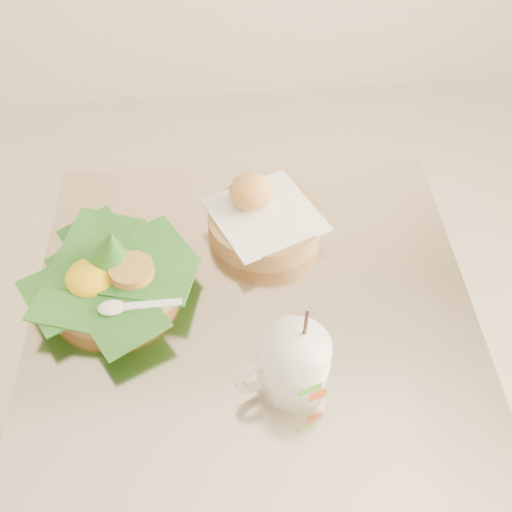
{
  "coord_description": "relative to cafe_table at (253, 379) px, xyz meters",
  "views": [
    {
      "loc": [
        0.15,
        -0.61,
        1.55
      ],
      "look_at": [
        0.22,
        0.07,
        0.82
      ],
      "focal_mm": 45.0,
      "sensor_mm": 36.0,
      "label": 1
    }
  ],
  "objects": [
    {
      "name": "cafe_table",
      "position": [
        0.0,
        0.0,
        0.0
      ],
      "size": [
        0.73,
        0.73,
        0.75
      ],
      "rotation": [
        0.0,
        0.0,
        -0.04
      ],
      "color": "gray",
      "rests_on": "floor"
    },
    {
      "name": "rice_basket",
      "position": [
        -0.22,
        0.06,
        0.26
      ],
      "size": [
        0.27,
        0.27,
        0.13
      ],
      "rotation": [
        0.0,
        0.0,
        0.34
      ],
      "color": "#A37446",
      "rests_on": "cafe_table"
    },
    {
      "name": "bread_basket",
      "position": [
        0.03,
        0.17,
        0.25
      ],
      "size": [
        0.22,
        0.22,
        0.1
      ],
      "rotation": [
        0.0,
        0.0,
        -0.38
      ],
      "color": "#A37446",
      "rests_on": "cafe_table"
    },
    {
      "name": "coffee_mug",
      "position": [
        0.04,
        -0.15,
        0.27
      ],
      "size": [
        0.14,
        0.11,
        0.18
      ],
      "rotation": [
        0.0,
        0.0,
        0.31
      ],
      "color": "white",
      "rests_on": "cafe_table"
    }
  ]
}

